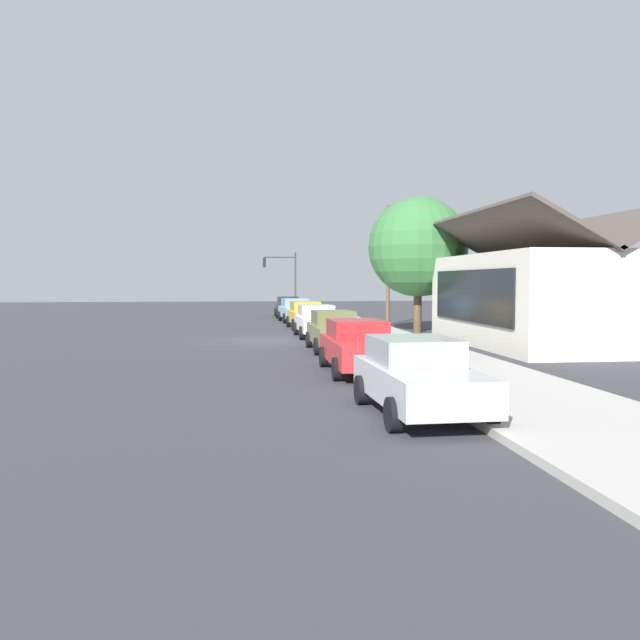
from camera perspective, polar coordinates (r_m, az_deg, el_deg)
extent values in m
plane|color=#38383D|center=(30.79, -5.11, -1.81)|extent=(120.00, 120.00, 0.00)
cube|color=#B2AFA8|center=(31.45, 5.15, -1.56)|extent=(60.00, 4.20, 0.16)
cube|color=#2D3035|center=(50.65, -2.80, 1.01)|extent=(4.86, 1.81, 0.70)
cube|color=#27292D|center=(51.11, -2.84, 1.74)|extent=(2.34, 1.58, 0.56)
cylinder|color=black|center=(49.24, -1.67, 0.54)|extent=(0.66, 0.23, 0.66)
cylinder|color=black|center=(49.12, -3.72, 0.52)|extent=(0.66, 0.23, 0.66)
cylinder|color=black|center=(52.23, -1.93, 0.70)|extent=(0.66, 0.23, 0.66)
cylinder|color=black|center=(52.12, -3.87, 0.69)|extent=(0.66, 0.23, 0.66)
cube|color=#8CB7E0|center=(44.88, -2.14, 0.70)|extent=(4.72, 2.09, 0.70)
cube|color=#779CBE|center=(45.31, -2.23, 1.53)|extent=(2.30, 1.74, 0.56)
cylinder|color=black|center=(43.62, -0.69, 0.17)|extent=(0.67, 0.26, 0.66)
cylinder|color=black|center=(43.36, -3.08, 0.14)|extent=(0.67, 0.26, 0.66)
cylinder|color=black|center=(46.44, -1.27, 0.36)|extent=(0.67, 0.26, 0.66)
cylinder|color=black|center=(46.20, -3.52, 0.34)|extent=(0.67, 0.26, 0.66)
cube|color=gold|center=(38.54, -1.21, 0.26)|extent=(4.83, 1.97, 0.70)
cube|color=gold|center=(38.99, -1.30, 1.22)|extent=(2.34, 1.67, 0.56)
cylinder|color=black|center=(37.24, 0.47, -0.39)|extent=(0.67, 0.24, 0.66)
cylinder|color=black|center=(36.99, -2.29, -0.42)|extent=(0.67, 0.24, 0.66)
cylinder|color=black|center=(40.15, -0.21, -0.11)|extent=(0.67, 0.24, 0.66)
cylinder|color=black|center=(39.92, -2.77, -0.14)|extent=(0.67, 0.24, 0.66)
cube|color=silver|center=(32.63, -0.25, -0.31)|extent=(4.68, 1.90, 0.70)
cube|color=beige|center=(33.06, -0.35, 0.83)|extent=(2.26, 1.65, 0.56)
cylinder|color=black|center=(31.37, 1.76, -1.10)|extent=(0.66, 0.23, 0.66)
cylinder|color=black|center=(31.12, -1.59, -1.13)|extent=(0.66, 0.23, 0.66)
cylinder|color=black|center=(34.21, 0.98, -0.72)|extent=(0.66, 0.23, 0.66)
cylinder|color=black|center=(33.99, -2.10, -0.75)|extent=(0.66, 0.23, 0.66)
cube|color=olive|center=(26.20, 1.29, -1.22)|extent=(4.63, 1.81, 0.70)
cube|color=#61683C|center=(26.61, 1.14, 0.21)|extent=(2.23, 1.58, 0.56)
cylinder|color=black|center=(24.98, 3.79, -2.26)|extent=(0.66, 0.23, 0.66)
cylinder|color=black|center=(24.70, -0.24, -2.32)|extent=(0.66, 0.23, 0.66)
cylinder|color=black|center=(27.78, 2.66, -1.69)|extent=(0.66, 0.23, 0.66)
cylinder|color=black|center=(27.52, -0.98, -1.73)|extent=(0.66, 0.23, 0.66)
cube|color=red|center=(19.95, 3.46, -2.68)|extent=(4.85, 1.85, 0.70)
cube|color=#A9272B|center=(20.37, 3.23, -0.77)|extent=(2.33, 1.62, 0.56)
cylinder|color=black|center=(18.72, 7.07, -4.18)|extent=(0.66, 0.22, 0.66)
cylinder|color=black|center=(18.37, 1.47, -4.30)|extent=(0.66, 0.22, 0.66)
cylinder|color=black|center=(21.63, 5.15, -3.14)|extent=(0.66, 0.22, 0.66)
cylinder|color=black|center=(21.32, 0.29, -3.23)|extent=(0.66, 0.22, 0.66)
cube|color=silver|center=(13.78, 8.64, -5.45)|extent=(4.54, 1.99, 0.70)
cube|color=#A0A2A6|center=(14.12, 8.13, -2.65)|extent=(2.20, 1.70, 0.56)
cylinder|color=black|center=(12.87, 14.48, -7.73)|extent=(0.67, 0.24, 0.66)
cylinder|color=black|center=(12.27, 6.39, -8.19)|extent=(0.67, 0.24, 0.66)
cylinder|color=black|center=(15.42, 10.41, -5.84)|extent=(0.67, 0.24, 0.66)
cylinder|color=black|center=(14.93, 3.61, -6.10)|extent=(0.67, 0.24, 0.66)
cube|color=silver|center=(29.86, 18.80, 1.64)|extent=(11.40, 6.41, 3.94)
cube|color=black|center=(28.60, 12.94, 2.06)|extent=(9.12, 0.08, 2.21)
cube|color=#514742|center=(29.26, 16.06, 7.19)|extent=(12.00, 3.50, 1.96)
cube|color=#514742|center=(30.64, 21.63, 6.91)|extent=(12.00, 3.50, 1.96)
cylinder|color=brown|center=(35.89, 8.49, 1.43)|extent=(0.44, 0.44, 3.16)
sphere|color=#38753D|center=(35.92, 8.54, 6.31)|extent=(5.39, 5.39, 5.39)
cylinder|color=#383833|center=(55.26, -2.16, 3.20)|extent=(0.14, 0.14, 5.20)
cylinder|color=#383833|center=(55.20, -3.51, 5.48)|extent=(0.10, 2.60, 0.10)
cube|color=black|center=(55.13, -4.86, 5.01)|extent=(0.28, 0.24, 0.80)
sphere|color=red|center=(55.29, -4.87, 5.28)|extent=(0.16, 0.16, 0.16)
sphere|color=yellow|center=(55.28, -4.87, 5.01)|extent=(0.16, 0.16, 0.16)
sphere|color=green|center=(55.27, -4.87, 4.74)|extent=(0.16, 0.16, 0.16)
cylinder|color=brown|center=(41.27, 5.94, 4.72)|extent=(0.24, 0.24, 7.50)
cube|color=brown|center=(41.46, 5.97, 9.07)|extent=(1.80, 0.12, 0.12)
cylinder|color=red|center=(36.53, 1.23, -0.30)|extent=(0.22, 0.22, 0.55)
sphere|color=red|center=(36.51, 1.23, 0.24)|extent=(0.18, 0.18, 0.18)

